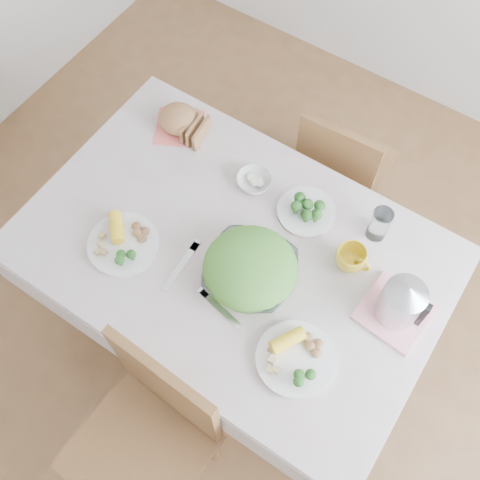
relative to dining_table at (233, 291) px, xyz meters
The scene contains 19 objects.
floor 0.38m from the dining_table, ahead, with size 3.60×3.60×0.00m, color brown.
dining_table is the anchor object (origin of this frame).
tablecloth 0.38m from the dining_table, ahead, with size 1.50×1.00×0.01m, color beige.
chair_near 0.73m from the dining_table, 83.20° to the right, with size 0.43×0.43×0.96m, color brown.
chair_far 0.81m from the dining_table, 84.03° to the left, with size 0.37×0.37×0.83m, color brown.
salad_bowl 0.44m from the dining_table, 25.82° to the right, with size 0.31×0.31×0.08m, color white.
dinner_plate_left 0.56m from the dining_table, 148.17° to the right, with size 0.26×0.26×0.02m, color white.
dinner_plate_right 0.60m from the dining_table, 29.45° to the right, with size 0.26×0.26×0.02m, color white.
broccoli_plate 0.50m from the dining_table, 62.40° to the left, with size 0.22×0.22×0.02m, color beige.
napkin 0.71m from the dining_table, 145.01° to the left, with size 0.19×0.19×0.00m, color #EB675E.
bread_loaf 0.74m from the dining_table, 145.01° to the left, with size 0.16×0.15×0.10m, color brown.
fruit_bowl 0.50m from the dining_table, 107.29° to the left, with size 0.13×0.13×0.04m, color white.
yellow_mug 0.60m from the dining_table, 25.62° to the left, with size 0.11×0.11×0.09m, color yellow.
glass_tumbler 0.69m from the dining_table, 40.53° to the left, with size 0.07×0.07×0.14m, color white.
pink_tray 0.72m from the dining_table, ahead, with size 0.22×0.22×0.02m, color pink.
electric_kettle 0.78m from the dining_table, ahead, with size 0.14×0.14×0.20m, color #B2B5BA.
fork_left 0.43m from the dining_table, 125.36° to the right, with size 0.02×0.21×0.00m, color silver.
fork_right 0.43m from the dining_table, 45.55° to the right, with size 0.02×0.20×0.00m, color silver.
knife 0.45m from the dining_table, 66.13° to the right, with size 0.02×0.19×0.00m, color silver.
Camera 1 is at (0.53, -0.74, 2.55)m, focal length 42.00 mm.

